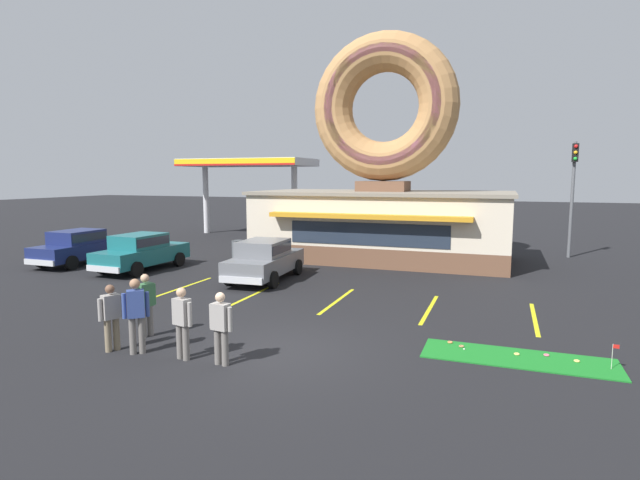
% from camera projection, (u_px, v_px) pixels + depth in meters
% --- Properties ---
extents(ground_plane, '(160.00, 160.00, 0.00)m').
position_uv_depth(ground_plane, '(279.00, 351.00, 11.72)').
color(ground_plane, black).
extents(donut_shop_building, '(12.30, 6.75, 10.96)m').
position_uv_depth(donut_shop_building, '(383.00, 184.00, 24.50)').
color(donut_shop_building, brown).
rests_on(donut_shop_building, ground).
extents(putting_mat, '(4.17, 1.33, 0.03)m').
position_uv_depth(putting_mat, '(518.00, 358.00, 11.19)').
color(putting_mat, '#197523').
rests_on(putting_mat, ground).
extents(mini_donut_near_left, '(0.13, 0.13, 0.04)m').
position_uv_depth(mini_donut_near_left, '(577.00, 361.00, 10.94)').
color(mini_donut_near_left, '#E5C666').
rests_on(mini_donut_near_left, putting_mat).
extents(mini_donut_near_right, '(0.13, 0.13, 0.04)m').
position_uv_depth(mini_donut_near_right, '(546.00, 355.00, 11.31)').
color(mini_donut_near_right, '#D8667F').
rests_on(mini_donut_near_right, putting_mat).
extents(mini_donut_mid_left, '(0.13, 0.13, 0.04)m').
position_uv_depth(mini_donut_mid_left, '(517.00, 354.00, 11.37)').
color(mini_donut_mid_left, '#E5C666').
rests_on(mini_donut_mid_left, putting_mat).
extents(mini_donut_mid_centre, '(0.13, 0.13, 0.04)m').
position_uv_depth(mini_donut_mid_centre, '(461.00, 346.00, 11.89)').
color(mini_donut_mid_centre, '#A5724C').
rests_on(mini_donut_mid_centre, putting_mat).
extents(mini_donut_mid_right, '(0.13, 0.13, 0.04)m').
position_uv_depth(mini_donut_mid_right, '(450.00, 342.00, 12.18)').
color(mini_donut_mid_right, '#D17F47').
rests_on(mini_donut_mid_right, putting_mat).
extents(golf_ball, '(0.04, 0.04, 0.04)m').
position_uv_depth(golf_ball, '(464.00, 349.00, 11.68)').
color(golf_ball, white).
rests_on(golf_ball, putting_mat).
extents(putting_flag_pin, '(0.13, 0.01, 0.55)m').
position_uv_depth(putting_flag_pin, '(615.00, 351.00, 10.46)').
color(putting_flag_pin, silver).
rests_on(putting_flag_pin, putting_mat).
extents(car_teal, '(2.10, 4.62, 1.60)m').
position_uv_depth(car_teal, '(141.00, 250.00, 21.77)').
color(car_teal, '#196066').
rests_on(car_teal, ground).
extents(car_navy, '(1.99, 4.57, 1.60)m').
position_uv_depth(car_navy, '(79.00, 246.00, 23.33)').
color(car_navy, navy).
rests_on(car_navy, ground).
extents(car_grey, '(2.18, 4.65, 1.60)m').
position_uv_depth(car_grey, '(265.00, 258.00, 19.68)').
color(car_grey, slate).
rests_on(car_grey, ground).
extents(pedestrian_blue_sweater_man, '(0.59, 0.29, 1.61)m').
position_uv_depth(pedestrian_blue_sweater_man, '(221.00, 325.00, 10.74)').
color(pedestrian_blue_sweater_man, slate).
rests_on(pedestrian_blue_sweater_man, ground).
extents(pedestrian_hooded_kid, '(0.37, 0.55, 1.58)m').
position_uv_depth(pedestrian_hooded_kid, '(111.00, 315.00, 11.62)').
color(pedestrian_hooded_kid, '#7F7056').
rests_on(pedestrian_hooded_kid, ground).
extents(pedestrian_leather_jacket_man, '(0.33, 0.58, 1.63)m').
position_uv_depth(pedestrian_leather_jacket_man, '(146.00, 302.00, 12.68)').
color(pedestrian_leather_jacket_man, slate).
rests_on(pedestrian_leather_jacket_man, ground).
extents(pedestrian_clipboard_woman, '(0.48, 0.43, 1.76)m').
position_uv_depth(pedestrian_clipboard_woman, '(136.00, 312.00, 11.41)').
color(pedestrian_clipboard_woman, slate).
rests_on(pedestrian_clipboard_woman, ground).
extents(pedestrian_beanie_man, '(0.58, 0.32, 1.64)m').
position_uv_depth(pedestrian_beanie_man, '(182.00, 320.00, 11.07)').
color(pedestrian_beanie_man, slate).
rests_on(pedestrian_beanie_man, ground).
extents(trash_bin, '(0.57, 0.57, 0.97)m').
position_uv_depth(trash_bin, '(238.00, 250.00, 24.60)').
color(trash_bin, '#51565B').
rests_on(trash_bin, ground).
extents(traffic_light_pole, '(0.28, 0.47, 5.80)m').
position_uv_depth(traffic_light_pole, '(573.00, 184.00, 24.83)').
color(traffic_light_pole, '#595B60').
rests_on(traffic_light_pole, ground).
extents(gas_station_canopy, '(9.00, 4.46, 5.30)m').
position_uv_depth(gas_station_canopy, '(248.00, 165.00, 34.75)').
color(gas_station_canopy, silver).
rests_on(gas_station_canopy, ground).
extents(parking_stripe_far_left, '(0.12, 3.60, 0.01)m').
position_uv_depth(parking_stripe_far_left, '(184.00, 287.00, 18.50)').
color(parking_stripe_far_left, yellow).
rests_on(parking_stripe_far_left, ground).
extents(parking_stripe_left, '(0.12, 3.60, 0.01)m').
position_uv_depth(parking_stripe_left, '(256.00, 293.00, 17.47)').
color(parking_stripe_left, yellow).
rests_on(parking_stripe_left, ground).
extents(parking_stripe_mid_left, '(0.12, 3.60, 0.01)m').
position_uv_depth(parking_stripe_mid_left, '(337.00, 301.00, 16.44)').
color(parking_stripe_mid_left, yellow).
rests_on(parking_stripe_mid_left, ground).
extents(parking_stripe_centre, '(0.12, 3.60, 0.01)m').
position_uv_depth(parking_stripe_centre, '(429.00, 309.00, 15.41)').
color(parking_stripe_centre, yellow).
rests_on(parking_stripe_centre, ground).
extents(parking_stripe_mid_right, '(0.12, 3.60, 0.01)m').
position_uv_depth(parking_stripe_mid_right, '(535.00, 318.00, 14.38)').
color(parking_stripe_mid_right, yellow).
rests_on(parking_stripe_mid_right, ground).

